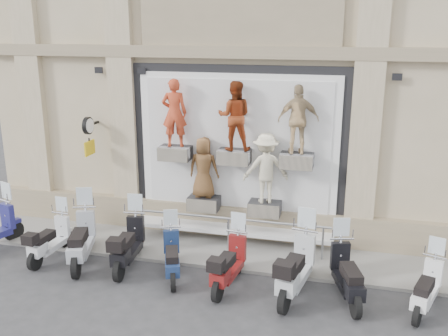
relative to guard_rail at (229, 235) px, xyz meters
The scene contains 14 objects.
ground 2.05m from the guard_rail, 90.00° to the right, with size 90.00×90.00×0.00m, color #303033.
sidewalk 0.44m from the guard_rail, 90.00° to the left, with size 16.00×2.20×0.08m, color gray.
building 7.46m from the guard_rail, 90.00° to the left, with size 14.00×8.60×12.00m, color #C2AC8D, non-canonical shape.
shop_vitrine 2.08m from the guard_rail, 82.84° to the left, with size 5.60×0.98×4.30m.
guard_rail is the anchor object (origin of this frame).
clock_sign_bracket 4.57m from the guard_rail, behind, with size 0.10×0.80×1.02m.
scooter_b 4.33m from the guard_rail, 161.21° to the right, with size 0.50×1.72×1.40m, color silver, non-canonical shape.
scooter_c 3.55m from the guard_rail, 156.27° to the right, with size 0.60×2.06×1.68m, color #989CA5, non-canonical shape.
scooter_d 2.49m from the guard_rail, 147.58° to the right, with size 0.57×1.95×1.59m, color black, non-canonical shape.
scooter_e 1.82m from the guard_rail, 120.88° to the right, with size 0.50×1.73×1.40m, color navy, non-canonical shape.
scooter_f 1.72m from the guard_rail, 76.02° to the right, with size 0.54×1.83×1.49m, color maroon, non-canonical shape.
scooter_g 2.51m from the guard_rail, 41.89° to the right, with size 0.62×2.11×1.71m, color #AEB1B5, non-canonical shape.
scooter_h 3.29m from the guard_rail, 28.58° to the right, with size 0.56×1.91×1.55m, color black, non-canonical shape.
scooter_i 4.71m from the guard_rail, 20.46° to the right, with size 0.49×1.69×1.38m, color white, non-canonical shape.
Camera 1 is at (2.69, -9.12, 5.45)m, focal length 40.00 mm.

